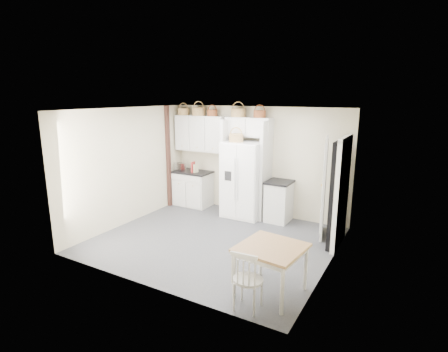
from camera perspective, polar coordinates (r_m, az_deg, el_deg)
The scene contains 28 objects.
floor at distance 7.18m, azimuth -1.50°, elevation -10.40°, with size 4.50×4.50×0.00m, color #4C4D51.
ceiling at distance 6.59m, azimuth -1.64°, elevation 10.82°, with size 4.50×4.50×0.00m, color white.
wall_back at distance 8.50m, azimuth 5.42°, elevation 2.47°, with size 4.50×4.50×0.00m, color beige.
wall_left at distance 8.14m, azimuth -15.27°, elevation 1.57°, with size 4.00×4.00×0.00m, color beige.
wall_right at distance 5.96m, azimuth 17.31°, elevation -2.73°, with size 4.00×4.00×0.00m, color beige.
refrigerator at distance 8.30m, azimuth 3.29°, elevation -0.58°, with size 0.93×0.75×1.80m, color white.
base_cab_left at distance 9.26m, azimuth -5.11°, elevation -2.11°, with size 0.95×0.60×0.88m, color silver.
base_cab_right at distance 8.18m, azimuth 8.95°, elevation -4.19°, with size 0.51×0.62×0.90m, color silver.
dining_table at distance 5.34m, azimuth 7.60°, elevation -14.91°, with size 0.89×0.89×0.74m, color olive.
windsor_chair at distance 4.93m, azimuth 3.95°, elevation -16.54°, with size 0.42×0.38×0.86m, color silver.
counter_left at distance 9.15m, azimuth -5.17°, elevation 0.66°, with size 0.99×0.64×0.04m, color black.
counter_right at distance 8.05m, azimuth 9.07°, elevation -0.98°, with size 0.56×0.66×0.04m, color black.
toaster at distance 9.24m, azimuth -7.23°, elevation 1.52°, with size 0.30×0.17×0.21m, color silver.
cookbook_red at distance 9.01m, azimuth -5.08°, elevation 1.47°, with size 0.04×0.18×0.27m, color maroon.
cookbook_cream at distance 8.97m, azimuth -4.61°, elevation 1.25°, with size 0.03×0.14×0.22m, color beige.
basket_upper_a at distance 9.24m, azimuth -6.62°, elevation 10.40°, with size 0.31×0.31×0.17m, color brown.
basket_upper_b at distance 8.97m, azimuth -4.16°, elevation 10.47°, with size 0.35×0.35×0.20m, color brown.
basket_upper_c at distance 8.76m, azimuth -1.94°, elevation 10.27°, with size 0.27×0.27×0.15m, color brown.
basket_bridge_a at distance 8.40m, azimuth 2.34°, elevation 10.29°, with size 0.35×0.35×0.20m, color brown.
basket_bridge_b at distance 8.17m, azimuth 5.83°, elevation 10.03°, with size 0.29×0.29×0.17m, color brown.
basket_fridge_a at distance 8.10m, azimuth 1.98°, elevation 6.24°, with size 0.34×0.34×0.18m, color brown.
upper_cabinet at distance 8.98m, azimuth -3.76°, elevation 6.94°, with size 1.40×0.34×0.90m, color silver.
bridge_cabinet at distance 8.30m, azimuth 4.11°, elevation 7.99°, with size 1.12×0.34×0.45m, color silver.
fridge_panel_left at distance 8.56m, azimuth 0.54°, elevation 1.58°, with size 0.08×0.60×2.30m, color silver.
fridge_panel_right at distance 8.12m, azimuth 6.84°, elevation 0.85°, with size 0.08×0.60×2.30m, color silver.
trim_post at distance 9.09m, azimuth -9.07°, elevation 3.06°, with size 0.09×0.09×2.60m, color black.
doorway_void at distance 6.99m, azimuth 18.25°, elevation -2.81°, with size 0.18×0.85×2.05m, color black.
door_slab at distance 7.38m, azimuth 16.05°, elevation -1.83°, with size 0.80×0.04×2.05m, color white.
Camera 1 is at (3.41, -5.63, 2.87)m, focal length 28.00 mm.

